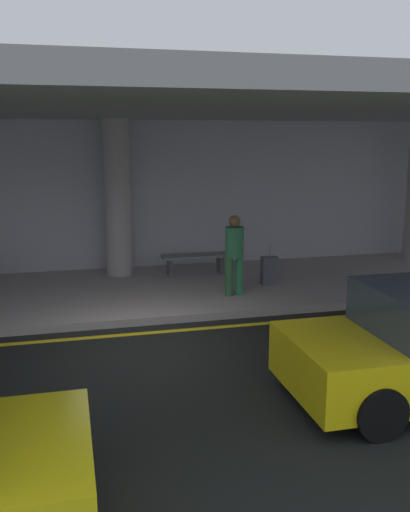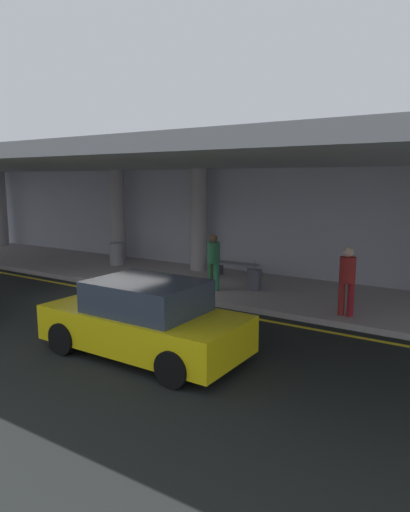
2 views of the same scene
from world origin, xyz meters
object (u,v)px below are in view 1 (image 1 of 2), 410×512
(bench_metal, at_px, (195,260))
(suitcase_upright_primary, at_px, (269,270))
(support_column_center, at_px, (118,199))
(person_waiting_for_ride, at_px, (234,250))

(bench_metal, bearing_deg, suitcase_upright_primary, -42.77)
(support_column_center, relative_size, person_waiting_for_ride, 2.17)
(support_column_center, distance_m, person_waiting_for_ride, 3.33)
(support_column_center, distance_m, suitcase_upright_primary, 3.92)
(support_column_center, height_order, suitcase_upright_primary, support_column_center)
(person_waiting_for_ride, relative_size, suitcase_upright_primary, 1.87)
(person_waiting_for_ride, distance_m, bench_metal, 2.10)
(support_column_center, xyz_separation_m, person_waiting_for_ride, (2.14, -2.40, -0.86))
(suitcase_upright_primary, distance_m, bench_metal, 1.91)
(suitcase_upright_primary, xyz_separation_m, bench_metal, (-1.40, 1.30, 0.04))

